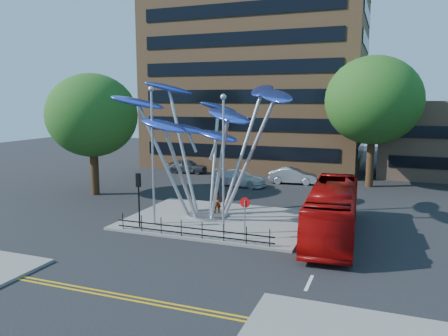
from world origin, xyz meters
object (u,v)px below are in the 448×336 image
at_px(no_entry_sign_island, 245,211).
at_px(parked_car_left, 187,166).
at_px(traffic_light_island, 139,189).
at_px(red_bus, 333,211).
at_px(tree_left, 92,116).
at_px(parked_car_right, 240,178).
at_px(street_lamp_right, 223,152).
at_px(street_lamp_left, 153,144).
at_px(leaf_sculpture, 207,118).
at_px(pedestrian, 217,203).
at_px(parked_car_mid, 293,176).
at_px(tree_right, 373,101).

relative_size(no_entry_sign_island, parked_car_left, 0.55).
xyz_separation_m(traffic_light_island, red_bus, (11.60, 2.77, -1.05)).
distance_m(tree_left, parked_car_left, 14.57).
relative_size(traffic_light_island, parked_car_right, 0.67).
bearing_deg(street_lamp_right, parked_car_left, 120.76).
relative_size(tree_left, parked_car_left, 2.32).
relative_size(street_lamp_left, parked_car_right, 1.71).
distance_m(street_lamp_left, no_entry_sign_island, 7.47).
relative_size(leaf_sculpture, street_lamp_left, 1.45).
distance_m(no_entry_sign_island, red_bus, 5.37).
bearing_deg(parked_car_left, tree_left, 163.61).
height_order(tree_left, street_lamp_right, tree_left).
xyz_separation_m(traffic_light_island, pedestrian, (3.51, 4.45, -1.62)).
xyz_separation_m(leaf_sculpture, parked_car_mid, (3.04, 14.24, -6.11)).
xyz_separation_m(street_lamp_left, traffic_light_island, (-0.50, -1.00, -2.74)).
relative_size(tree_left, street_lamp_right, 1.24).
height_order(no_entry_sign_island, red_bus, red_bus).
relative_size(street_lamp_left, parked_car_mid, 1.89).
bearing_deg(pedestrian, traffic_light_island, 36.28).
bearing_deg(leaf_sculpture, no_entry_sign_island, -45.67).
bearing_deg(street_lamp_right, tree_left, 154.23).
xyz_separation_m(street_lamp_right, no_entry_sign_island, (1.50, -0.48, -3.28)).
bearing_deg(parked_car_mid, street_lamp_left, 156.10).
bearing_deg(leaf_sculpture, pedestrian, 24.86).
bearing_deg(parked_car_right, no_entry_sign_island, -152.09).
height_order(pedestrian, parked_car_mid, pedestrian).
bearing_deg(leaf_sculpture, street_lamp_left, -127.40).
height_order(street_lamp_right, parked_car_right, street_lamp_right).
relative_size(tree_right, parked_car_left, 2.73).
height_order(leaf_sculpture, street_lamp_left, leaf_sculpture).
distance_m(tree_right, street_lamp_left, 22.49).
xyz_separation_m(leaf_sculpture, parked_car_left, (-9.33, 16.32, -6.12)).
xyz_separation_m(no_entry_sign_island, parked_car_mid, (-1.03, 18.40, -1.05)).
height_order(no_entry_sign_island, parked_car_left, no_entry_sign_island).
relative_size(leaf_sculpture, street_lamp_right, 1.53).
xyz_separation_m(pedestrian, parked_car_right, (-2.04, 11.05, -0.25)).
bearing_deg(parked_car_right, tree_right, -62.63).
bearing_deg(tree_right, pedestrian, -122.24).
height_order(street_lamp_right, no_entry_sign_island, street_lamp_right).
bearing_deg(street_lamp_right, leaf_sculpture, 124.91).
relative_size(red_bus, parked_car_mid, 2.42).
distance_m(parked_car_mid, parked_car_right, 5.36).
bearing_deg(no_entry_sign_island, red_bus, 30.88).
height_order(leaf_sculpture, parked_car_right, leaf_sculpture).
relative_size(tree_right, pedestrian, 7.17).
bearing_deg(street_lamp_left, tree_right, 55.95).
relative_size(tree_right, red_bus, 1.07).
bearing_deg(parked_car_right, parked_car_left, 65.82).
distance_m(street_lamp_right, pedestrian, 6.03).
bearing_deg(parked_car_mid, no_entry_sign_island, 176.73).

